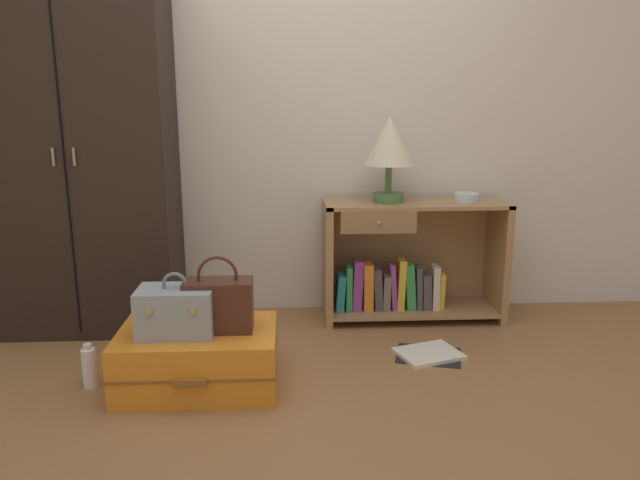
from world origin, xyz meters
The scene contains 11 objects.
ground_plane centered at (0.00, 0.00, 0.00)m, with size 9.00×9.00×0.00m, color olive.
back_wall centered at (0.00, 1.50, 1.30)m, with size 6.40×0.10×2.60m, color silver.
wardrobe centered at (-1.09, 1.20, 0.96)m, with size 0.96×0.47×1.93m.
bookshelf centered at (0.67, 1.26, 0.32)m, with size 1.02×0.37×0.68m.
table_lamp centered at (0.55, 1.24, 1.00)m, with size 0.28×0.28×0.47m.
bowl centered at (0.99, 1.23, 0.71)m, with size 0.14×0.14×0.05m, color silver.
suitcase_large centered at (-0.40, 0.44, 0.13)m, with size 0.69×0.49×0.26m.
train_case centered at (-0.48, 0.41, 0.36)m, with size 0.32×0.21×0.27m.
handbag centered at (-0.31, 0.44, 0.38)m, with size 0.29×0.15×0.33m.
bottle centered at (-0.88, 0.45, 0.09)m, with size 0.06×0.06×0.20m.
open_book_on_floor centered at (0.68, 0.70, 0.01)m, with size 0.37×0.32×0.02m.
Camera 1 is at (-0.00, -2.00, 1.22)m, focal length 33.38 mm.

